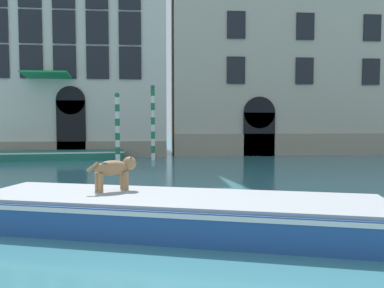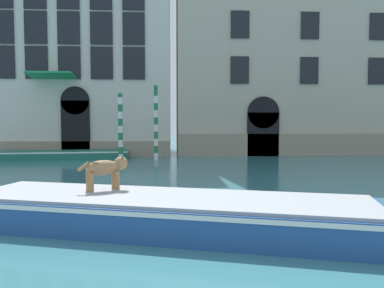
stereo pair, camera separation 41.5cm
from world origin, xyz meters
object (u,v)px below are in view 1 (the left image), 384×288
dog_on_deck (115,168)px  mooring_pole_2 (153,122)px  boat_foreground (175,212)px  boat_moored_near_palazzo (60,155)px  mooring_pole_0 (117,127)px

dog_on_deck → mooring_pole_2: bearing=59.0°
boat_foreground → mooring_pole_2: 13.40m
boat_foreground → boat_moored_near_palazzo: bearing=128.6°
dog_on_deck → boat_moored_near_palazzo: dog_on_deck is taller
dog_on_deck → mooring_pole_0: size_ratio=0.27×
mooring_pole_0 → mooring_pole_2: 1.92m
dog_on_deck → mooring_pole_2: 12.60m
dog_on_deck → boat_moored_near_palazzo: 14.09m
dog_on_deck → mooring_pole_2: size_ratio=0.24×
boat_foreground → boat_moored_near_palazzo: (-5.84, 14.01, -0.09)m
dog_on_deck → boat_moored_near_palazzo: size_ratio=0.14×
boat_moored_near_palazzo → mooring_pole_2: 5.50m
boat_moored_near_palazzo → mooring_pole_0: mooring_pole_0 is taller
boat_foreground → boat_moored_near_palazzo: 15.17m
dog_on_deck → boat_moored_near_palazzo: bearing=80.5°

